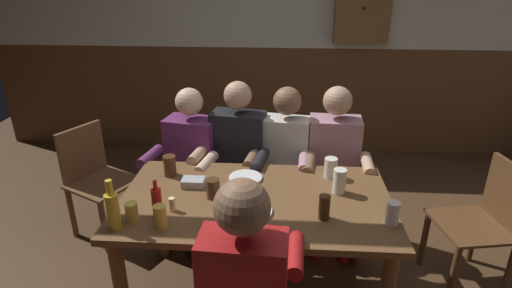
% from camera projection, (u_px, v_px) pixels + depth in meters
% --- Properties ---
extents(back_wall_wainscot, '(6.34, 0.12, 1.20)m').
position_uv_depth(back_wall_wainscot, '(270.00, 99.00, 4.78)').
color(back_wall_wainscot, brown).
rests_on(back_wall_wainscot, ground_plane).
extents(dining_table, '(1.61, 0.92, 0.75)m').
position_uv_depth(dining_table, '(255.00, 214.00, 2.48)').
color(dining_table, brown).
rests_on(dining_table, ground_plane).
extents(person_0, '(0.56, 0.59, 1.20)m').
position_uv_depth(person_0, '(189.00, 159.00, 3.14)').
color(person_0, '#6B2D66').
rests_on(person_0, ground_plane).
extents(person_1, '(0.58, 0.58, 1.26)m').
position_uv_depth(person_1, '(236.00, 158.00, 3.10)').
color(person_1, black).
rests_on(person_1, ground_plane).
extents(person_2, '(0.53, 0.57, 1.22)m').
position_uv_depth(person_2, '(284.00, 162.00, 3.08)').
color(person_2, silver).
rests_on(person_2, ground_plane).
extents(person_3, '(0.53, 0.54, 1.23)m').
position_uv_depth(person_3, '(334.00, 161.00, 3.07)').
color(person_3, '#B78493').
rests_on(person_3, ground_plane).
extents(person_4, '(0.52, 0.54, 1.28)m').
position_uv_depth(person_4, '(246.00, 287.00, 1.83)').
color(person_4, '#AD1919').
rests_on(person_4, ground_plane).
extents(chair_empty_near_left, '(0.59, 0.59, 0.88)m').
position_uv_depth(chair_empty_near_left, '(96.00, 178.00, 3.26)').
color(chair_empty_near_left, brown).
rests_on(chair_empty_near_left, ground_plane).
extents(chair_empty_far_end, '(0.51, 0.51, 0.88)m').
position_uv_depth(chair_empty_far_end, '(484.00, 221.00, 2.70)').
color(chair_empty_far_end, brown).
rests_on(chair_empty_far_end, ground_plane).
extents(table_candle, '(0.04, 0.04, 0.08)m').
position_uv_depth(table_candle, '(172.00, 204.00, 2.30)').
color(table_candle, '#F9E08C').
rests_on(table_candle, dining_table).
extents(condiment_caddy, '(0.14, 0.10, 0.05)m').
position_uv_depth(condiment_caddy, '(193.00, 182.00, 2.57)').
color(condiment_caddy, '#B2B7BC').
rests_on(condiment_caddy, dining_table).
extents(plate_0, '(0.26, 0.26, 0.01)m').
position_uv_depth(plate_0, '(249.00, 211.00, 2.30)').
color(plate_0, white).
rests_on(plate_0, dining_table).
extents(plate_1, '(0.22, 0.22, 0.01)m').
position_uv_depth(plate_1, '(246.00, 178.00, 2.66)').
color(plate_1, white).
rests_on(plate_1, dining_table).
extents(bottle_0, '(0.06, 0.06, 0.22)m').
position_uv_depth(bottle_0, '(157.00, 202.00, 2.22)').
color(bottle_0, red).
rests_on(bottle_0, dining_table).
extents(bottle_1, '(0.07, 0.07, 0.28)m').
position_uv_depth(bottle_1, '(113.00, 209.00, 2.12)').
color(bottle_1, gold).
rests_on(bottle_1, dining_table).
extents(bottle_2, '(0.06, 0.06, 0.23)m').
position_uv_depth(bottle_2, '(257.00, 220.00, 2.09)').
color(bottle_2, red).
rests_on(bottle_2, dining_table).
extents(pint_glass_0, '(0.08, 0.08, 0.14)m').
position_uv_depth(pint_glass_0, '(170.00, 166.00, 2.68)').
color(pint_glass_0, '#4C2D19').
rests_on(pint_glass_0, dining_table).
extents(pint_glass_1, '(0.07, 0.07, 0.13)m').
position_uv_depth(pint_glass_1, '(392.00, 213.00, 2.17)').
color(pint_glass_1, white).
rests_on(pint_glass_1, dining_table).
extents(pint_glass_2, '(0.06, 0.06, 0.14)m').
position_uv_depth(pint_glass_2, '(324.00, 207.00, 2.22)').
color(pint_glass_2, '#4C2D19').
rests_on(pint_glass_2, dining_table).
extents(pint_glass_3, '(0.08, 0.08, 0.16)m').
position_uv_depth(pint_glass_3, '(339.00, 181.00, 2.47)').
color(pint_glass_3, white).
rests_on(pint_glass_3, dining_table).
extents(pint_glass_4, '(0.08, 0.08, 0.13)m').
position_uv_depth(pint_glass_4, '(331.00, 168.00, 2.66)').
color(pint_glass_4, white).
rests_on(pint_glass_4, dining_table).
extents(pint_glass_5, '(0.07, 0.07, 0.11)m').
position_uv_depth(pint_glass_5, '(132.00, 212.00, 2.20)').
color(pint_glass_5, '#E5C64C').
rests_on(pint_glass_5, dining_table).
extents(pint_glass_6, '(0.07, 0.07, 0.13)m').
position_uv_depth(pint_glass_6, '(160.00, 217.00, 2.14)').
color(pint_glass_6, '#E5C64C').
rests_on(pint_glass_6, dining_table).
extents(pint_glass_7, '(0.08, 0.08, 0.12)m').
position_uv_depth(pint_glass_7, '(213.00, 189.00, 2.43)').
color(pint_glass_7, '#4C2D19').
rests_on(pint_glass_7, dining_table).
extents(wall_dart_cabinet, '(0.56, 0.15, 0.70)m').
position_uv_depth(wall_dart_cabinet, '(363.00, 8.00, 4.20)').
color(wall_dart_cabinet, brown).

